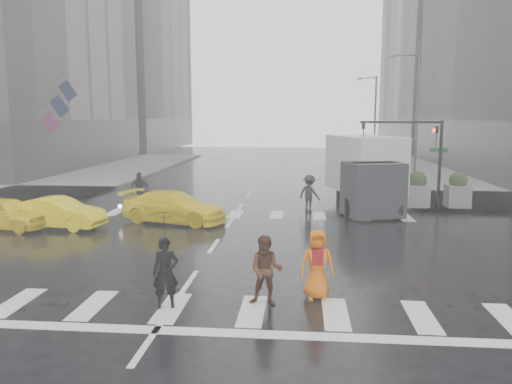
# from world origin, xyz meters

# --- Properties ---
(ground) EXTENTS (120.00, 120.00, 0.00)m
(ground) POSITION_xyz_m (0.00, 0.00, 0.00)
(ground) COLOR black
(ground) RESTS_ON ground
(building_nw_far) EXTENTS (26.05, 26.05, 44.00)m
(building_nw_far) POSITION_xyz_m (-29.00, 56.00, 20.19)
(building_nw_far) COLOR #64605C
(building_nw_far) RESTS_ON ground
(building_ne_far) EXTENTS (26.05, 26.05, 36.00)m
(building_ne_far) POSITION_xyz_m (29.00, 56.00, 16.27)
(building_ne_far) COLOR #A49A8E
(building_ne_far) RESTS_ON ground
(road_markings) EXTENTS (18.00, 48.00, 0.01)m
(road_markings) POSITION_xyz_m (0.00, 0.00, 0.01)
(road_markings) COLOR silver
(road_markings) RESTS_ON ground
(traffic_signal_pole) EXTENTS (4.45, 0.42, 4.50)m
(traffic_signal_pole) POSITION_xyz_m (9.01, 8.01, 3.22)
(traffic_signal_pole) COLOR black
(traffic_signal_pole) RESTS_ON ground
(street_lamp_near) EXTENTS (2.15, 0.22, 9.00)m
(street_lamp_near) POSITION_xyz_m (10.87, 18.00, 4.95)
(street_lamp_near) COLOR #59595B
(street_lamp_near) RESTS_ON ground
(street_lamp_far) EXTENTS (2.15, 0.22, 9.00)m
(street_lamp_far) POSITION_xyz_m (10.87, 38.00, 4.95)
(street_lamp_far) COLOR #59595B
(street_lamp_far) RESTS_ON ground
(planter_west) EXTENTS (1.10, 1.10, 1.80)m
(planter_west) POSITION_xyz_m (7.00, 8.20, 0.98)
(planter_west) COLOR slate
(planter_west) RESTS_ON ground
(planter_mid) EXTENTS (1.10, 1.10, 1.80)m
(planter_mid) POSITION_xyz_m (9.00, 8.20, 0.98)
(planter_mid) COLOR slate
(planter_mid) RESTS_ON ground
(planter_east) EXTENTS (1.10, 1.10, 1.80)m
(planter_east) POSITION_xyz_m (11.00, 8.20, 0.98)
(planter_east) COLOR slate
(planter_east) RESTS_ON ground
(flag_cluster) EXTENTS (2.87, 3.06, 4.69)m
(flag_cluster) POSITION_xyz_m (-15.08, 18.50, 5.64)
(flag_cluster) COLOR #59595B
(flag_cluster) RESTS_ON ground
(pedestrian_black) EXTENTS (1.18, 1.19, 2.43)m
(pedestrian_black) POSITION_xyz_m (-0.13, -5.96, 1.58)
(pedestrian_black) COLOR black
(pedestrian_black) RESTS_ON ground
(pedestrian_brown) EXTENTS (0.90, 0.73, 1.76)m
(pedestrian_brown) POSITION_xyz_m (2.31, -5.55, 0.88)
(pedestrian_brown) COLOR #422517
(pedestrian_brown) RESTS_ON ground
(pedestrian_orange) EXTENTS (0.96, 0.70, 1.81)m
(pedestrian_orange) POSITION_xyz_m (3.57, -5.00, 0.91)
(pedestrian_orange) COLOR orange
(pedestrian_orange) RESTS_ON ground
(pedestrian_far_a) EXTENTS (1.09, 0.67, 1.86)m
(pedestrian_far_a) POSITION_xyz_m (-5.14, 7.28, 0.93)
(pedestrian_far_a) COLOR black
(pedestrian_far_a) RESTS_ON ground
(pedestrian_far_b) EXTENTS (1.35, 1.22, 1.84)m
(pedestrian_far_b) POSITION_xyz_m (3.55, 6.99, 0.92)
(pedestrian_far_b) COLOR black
(pedestrian_far_b) RESTS_ON ground
(taxi_front) EXTENTS (4.18, 2.35, 1.34)m
(taxi_front) POSITION_xyz_m (-9.16, 2.00, 0.67)
(taxi_front) COLOR yellow
(taxi_front) RESTS_ON ground
(taxi_mid) EXTENTS (4.10, 1.91, 1.30)m
(taxi_mid) POSITION_xyz_m (-7.07, 2.34, 0.65)
(taxi_mid) COLOR yellow
(taxi_mid) RESTS_ON ground
(taxi_rear) EXTENTS (4.57, 2.97, 1.38)m
(taxi_rear) POSITION_xyz_m (-2.48, 3.94, 0.69)
(taxi_rear) COLOR yellow
(taxi_rear) RESTS_ON ground
(box_truck) EXTENTS (2.59, 6.90, 3.67)m
(box_truck) POSITION_xyz_m (6.45, 8.24, 1.96)
(box_truck) COLOR silver
(box_truck) RESTS_ON ground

